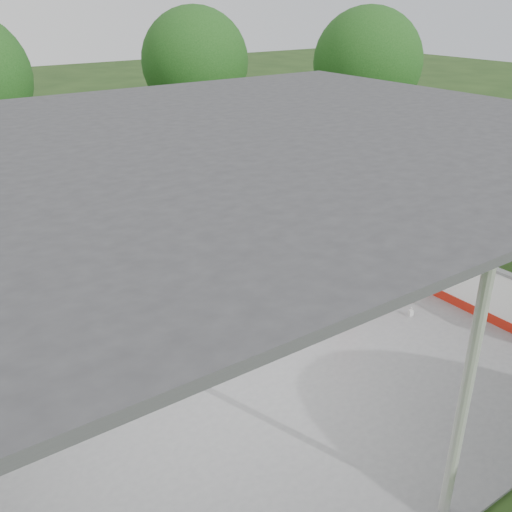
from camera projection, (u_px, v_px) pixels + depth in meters
ground at (241, 346)px, 10.85m from camera, size 100.00×100.00×0.00m
concrete_slab at (241, 344)px, 10.84m from camera, size 12.00×10.00×0.05m
pavilion_structure at (238, 139)px, 9.20m from camera, size 12.60×10.60×4.05m
dasher_board at (408, 259)px, 13.01m from camera, size 0.16×8.00×1.15m
tree_belt at (224, 137)px, 10.10m from camera, size 28.00×28.00×5.80m
rubber_mat at (196, 321)px, 11.56m from camera, size 3.19×2.99×0.02m
horse at (194, 281)px, 11.19m from camera, size 2.32×1.73×1.78m
handler at (352, 268)px, 11.65m from camera, size 0.53×0.73×1.88m
wash_bucket at (342, 297)px, 12.20m from camera, size 0.31×0.31×0.29m
soap_bottle_a at (335, 296)px, 12.19m from camera, size 0.17×0.17×0.33m
soap_bottle_b at (411, 312)px, 11.73m from camera, size 0.11×0.11×0.19m
hose_coil at (340, 280)px, 13.21m from camera, size 2.11×1.55×0.02m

